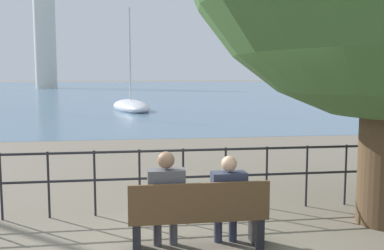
# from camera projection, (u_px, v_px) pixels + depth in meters

# --- Properties ---
(ground_plane) EXTENTS (1000.00, 1000.00, 0.00)m
(ground_plane) POSITION_uv_depth(u_px,v_px,m) (198.00, 247.00, 5.52)
(ground_plane) COLOR #706656
(harbor_water) EXTENTS (600.00, 300.00, 0.01)m
(harbor_water) POSITION_uv_depth(u_px,v_px,m) (132.00, 84.00, 162.98)
(harbor_water) COLOR slate
(harbor_water) RESTS_ON ground_plane
(park_bench) EXTENTS (1.76, 0.45, 0.90)m
(park_bench) POSITION_uv_depth(u_px,v_px,m) (198.00, 217.00, 5.41)
(park_bench) COLOR brown
(park_bench) RESTS_ON ground_plane
(seated_person_left) EXTENTS (0.46, 0.35, 1.27)m
(seated_person_left) POSITION_uv_depth(u_px,v_px,m) (166.00, 196.00, 5.40)
(seated_person_left) COLOR #4C4C51
(seated_person_left) RESTS_ON ground_plane
(seated_person_right) EXTENTS (0.45, 0.35, 1.19)m
(seated_person_right) POSITION_uv_depth(u_px,v_px,m) (228.00, 196.00, 5.52)
(seated_person_right) COLOR #2D3347
(seated_person_right) RESTS_ON ground_plane
(promenade_railing) EXTENTS (12.70, 0.04, 1.05)m
(promenade_railing) POSITION_uv_depth(u_px,v_px,m) (183.00, 170.00, 6.93)
(promenade_railing) COLOR black
(promenade_railing) RESTS_ON ground_plane
(sailboat_2) EXTENTS (3.44, 7.40, 7.28)m
(sailboat_2) POSITION_uv_depth(u_px,v_px,m) (131.00, 107.00, 29.67)
(sailboat_2) COLOR silver
(sailboat_2) RESTS_ON ground_plane
(harbor_lighthouse) EXTENTS (4.66, 4.66, 29.21)m
(harbor_lighthouse) POSITION_uv_depth(u_px,v_px,m) (45.00, 27.00, 94.82)
(harbor_lighthouse) COLOR silver
(harbor_lighthouse) RESTS_ON ground_plane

